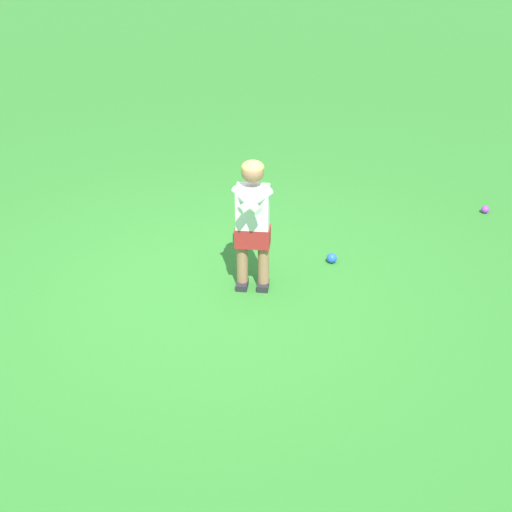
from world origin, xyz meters
name	(u,v)px	position (x,y,z in m)	size (l,w,h in m)	color
ground_plane	(212,290)	(0.00, 0.00, 0.00)	(40.00, 40.00, 0.00)	#2D7528
child_batter	(252,214)	(-0.33, -0.04, 0.65)	(0.32, 0.63, 1.08)	#232328
play_ball_behind_batter	(485,209)	(-2.72, -1.21, 0.04)	(0.08, 0.08, 0.08)	purple
play_ball_center_lawn	(332,258)	(-1.04, -0.37, 0.04)	(0.09, 0.09, 0.09)	blue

